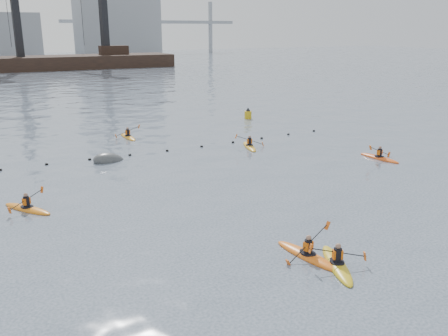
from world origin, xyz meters
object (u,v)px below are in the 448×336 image
at_px(kayaker_3, 249,146).
at_px(nav_buoy, 248,115).
at_px(kayaker_0, 308,255).
at_px(mooring_buoy, 109,161).
at_px(kayaker_4, 379,157).
at_px(kayaker_2, 27,208).
at_px(kayaker_5, 128,136).
at_px(kayaker_1, 337,264).

relative_size(kayaker_3, nav_buoy, 2.53).
relative_size(kayaker_0, mooring_buoy, 1.52).
bearing_deg(kayaker_4, nav_buoy, -95.47).
xyz_separation_m(kayaker_2, kayaker_5, (10.09, 14.48, -0.00)).
distance_m(kayaker_1, nav_buoy, 33.15).
height_order(kayaker_1, kayaker_2, kayaker_1).
bearing_deg(kayaker_2, kayaker_4, -36.68).
relative_size(kayaker_3, kayaker_4, 1.00).
relative_size(kayaker_1, kayaker_3, 1.00).
distance_m(kayaker_1, kayaker_2, 16.32).
bearing_deg(nav_buoy, mooring_buoy, -151.31).
bearing_deg(kayaker_2, kayaker_5, 21.78).
bearing_deg(kayaker_4, kayaker_2, -8.80).
xyz_separation_m(kayaker_5, mooring_buoy, (-3.61, -6.89, -0.10)).
height_order(kayaker_0, kayaker_4, kayaker_0).
relative_size(kayaker_0, kayaker_2, 1.14).
height_order(kayaker_0, kayaker_2, kayaker_0).
bearing_deg(kayaker_1, kayaker_3, 93.48).
xyz_separation_m(kayaker_4, kayaker_5, (-14.22, 15.89, -0.00)).
bearing_deg(kayaker_3, kayaker_2, -141.93).
bearing_deg(kayaker_2, kayaker_1, -84.34).
bearing_deg(kayaker_4, kayaker_5, -53.66).
xyz_separation_m(kayaker_5, nav_buoy, (14.22, 2.87, 0.32)).
distance_m(kayaker_1, mooring_buoy, 20.62).
relative_size(mooring_buoy, nav_buoy, 1.71).
xyz_separation_m(kayaker_3, kayaker_5, (-7.62, 8.21, -0.00)).
height_order(kayaker_4, mooring_buoy, kayaker_4).
relative_size(kayaker_1, kayaker_4, 1.00).
bearing_deg(kayaker_1, kayaker_4, 63.68).
relative_size(kayaker_2, mooring_buoy, 1.34).
xyz_separation_m(kayaker_0, kayaker_2, (-9.72, 11.49, -0.01)).
bearing_deg(nav_buoy, kayaker_3, -120.76).
distance_m(kayaker_4, kayaker_5, 21.33).
xyz_separation_m(kayaker_2, kayaker_3, (17.71, 6.27, 0.00)).
relative_size(kayaker_2, nav_buoy, 2.30).
bearing_deg(kayaker_3, kayaker_5, 151.46).
bearing_deg(mooring_buoy, kayaker_0, -80.36).
distance_m(kayaker_1, kayaker_5, 27.16).
xyz_separation_m(kayaker_0, mooring_buoy, (-3.24, 19.08, -0.11)).
distance_m(kayaker_3, mooring_buoy, 11.31).
relative_size(kayaker_0, kayaker_4, 1.03).
bearing_deg(kayaker_4, kayaker_3, -54.83).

